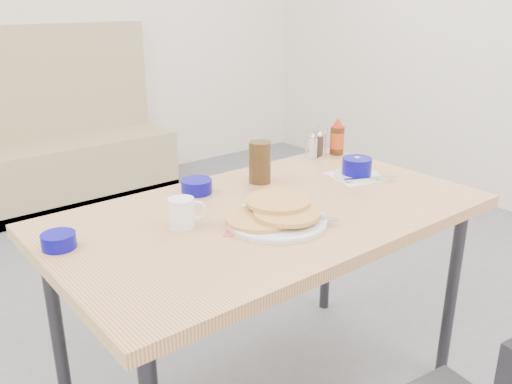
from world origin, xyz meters
TOP-DOWN VIEW (x-y plane):
  - booth_bench at (0.00, 2.78)m, footprint 1.90×0.56m
  - dining_table at (0.00, 0.25)m, footprint 1.40×0.80m
  - pancake_plate at (-0.05, 0.16)m, footprint 0.31×0.30m
  - coffee_mug at (-0.29, 0.31)m, footprint 0.11×0.08m
  - grits_setting at (0.47, 0.29)m, footprint 0.22×0.23m
  - creamer_bowl at (-0.63, 0.39)m, footprint 0.09×0.09m
  - butter_bowl at (-0.10, 0.52)m, footprint 0.11×0.11m
  - amber_tumbler at (0.15, 0.48)m, footprint 0.10×0.10m
  - condiment_caddy at (0.55, 0.59)m, footprint 0.11×0.08m
  - syrup_bottle at (0.64, 0.56)m, footprint 0.06×0.06m
  - sugar_wrapper at (-0.21, 0.18)m, footprint 0.05×0.05m

SIDE VIEW (x-z plane):
  - booth_bench at x=0.00m, z-range -0.26..0.96m
  - dining_table at x=0.00m, z-range 0.32..1.08m
  - sugar_wrapper at x=-0.21m, z-range 0.76..0.76m
  - creamer_bowl at x=-0.63m, z-range 0.76..0.80m
  - pancake_plate at x=-0.05m, z-range 0.75..0.81m
  - butter_bowl at x=-0.10m, z-range 0.76..0.81m
  - grits_setting at x=0.47m, z-range 0.75..0.83m
  - condiment_caddy at x=0.55m, z-range 0.74..0.86m
  - coffee_mug at x=-0.29m, z-range 0.76..0.85m
  - syrup_bottle at x=0.64m, z-range 0.75..0.91m
  - amber_tumbler at x=0.15m, z-range 0.76..0.91m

